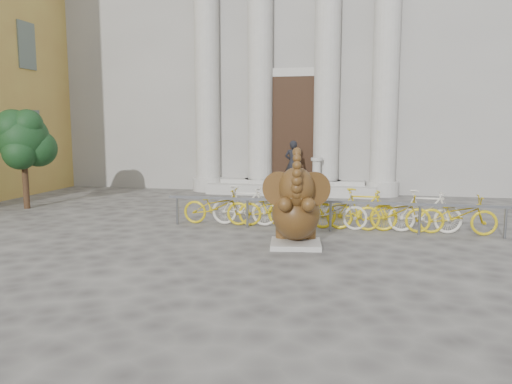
% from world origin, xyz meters
% --- Properties ---
extents(ground, '(80.00, 80.00, 0.00)m').
position_xyz_m(ground, '(0.00, 0.00, 0.00)').
color(ground, '#474442').
rests_on(ground, ground).
extents(classical_building, '(22.00, 10.70, 12.00)m').
position_xyz_m(classical_building, '(0.00, 14.93, 5.98)').
color(classical_building, gray).
rests_on(classical_building, ground).
extents(entrance_steps, '(6.00, 1.20, 0.36)m').
position_xyz_m(entrance_steps, '(0.00, 9.40, 0.18)').
color(entrance_steps, '#A8A59E').
rests_on(entrance_steps, ground).
extents(elephant_statue, '(1.35, 1.56, 2.03)m').
position_xyz_m(elephant_statue, '(1.19, 1.71, 0.74)').
color(elephant_statue, '#A8A59E').
rests_on(elephant_statue, ground).
extents(bike_rack, '(8.00, 0.53, 1.00)m').
position_xyz_m(bike_rack, '(1.79, 3.65, 0.50)').
color(bike_rack, slate).
rests_on(bike_rack, ground).
extents(tree, '(1.69, 1.54, 2.93)m').
position_xyz_m(tree, '(-7.26, 4.75, 2.04)').
color(tree, '#332114').
rests_on(tree, ground).
extents(pedestrian, '(0.60, 0.41, 1.59)m').
position_xyz_m(pedestrian, '(0.13, 9.05, 1.15)').
color(pedestrian, black).
rests_on(pedestrian, entrance_steps).
extents(balustrade_post, '(0.40, 0.40, 0.99)m').
position_xyz_m(balustrade_post, '(0.94, 9.10, 0.82)').
color(balustrade_post, '#A8A59E').
rests_on(balustrade_post, entrance_steps).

